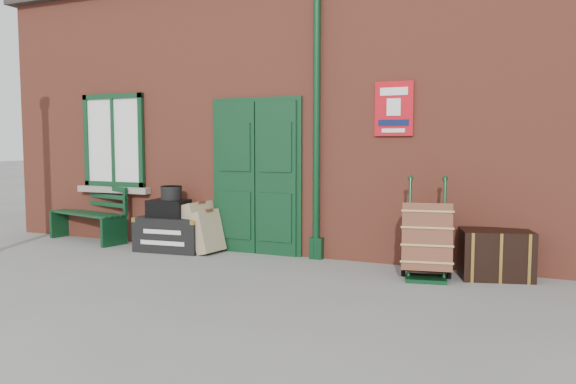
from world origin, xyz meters
The scene contains 10 objects.
ground centered at (0.00, 0.00, 0.00)m, with size 80.00×80.00×0.00m, color gray.
station_building centered at (0.00, 3.49, 2.16)m, with size 10.30×4.30×4.36m.
bench centered at (-3.30, 1.32, 0.47)m, with size 1.58×0.81×0.94m.
houdini_trunk centered at (-1.54, 1.12, 0.25)m, with size 1.02×0.56×0.51m, color black.
strongbox centered at (-1.59, 1.12, 0.64)m, with size 0.56×0.41×0.25m, color black.
hatbox centered at (-1.56, 1.15, 0.87)m, with size 0.31×0.31×0.20m, color black.
suitcase_back centered at (-1.12, 1.25, 0.37)m, with size 0.20×0.51×0.72m, color tan.
suitcase_front centered at (-0.94, 1.17, 0.32)m, with size 0.18×0.46×0.61m, color tan.
porter_trolley centered at (2.25, 0.93, 0.46)m, with size 0.68×0.72×1.19m.
dark_trunk centered at (3.00, 1.25, 0.29)m, with size 0.80×0.52×0.58m, color black.
Camera 1 is at (3.41, -5.76, 1.61)m, focal length 35.00 mm.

